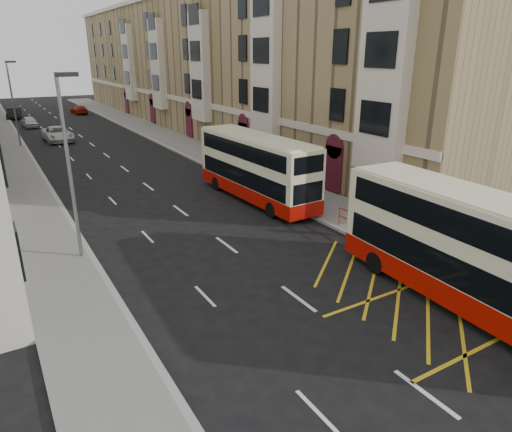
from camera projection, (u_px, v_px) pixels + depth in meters
ground at (373, 355)px, 14.22m from camera, size 200.00×200.00×0.00m
pavement_right at (204, 153)px, 42.31m from camera, size 4.00×120.00×0.15m
pavement_left at (20, 175)px, 34.85m from camera, size 3.00×120.00×0.15m
kerb_right at (184, 155)px, 41.34m from camera, size 0.25×120.00×0.15m
kerb_left at (41, 172)px, 35.57m from camera, size 0.25×120.00×0.15m
road_markings at (82, 137)px, 50.61m from camera, size 10.00×110.00×0.01m
terrace_right at (201, 64)px, 55.53m from camera, size 10.75×79.00×15.25m
guard_railing at (385, 232)px, 21.59m from camera, size 0.06×6.56×1.01m
street_lamp_near at (69, 159)px, 19.30m from camera, size 0.93×0.18×8.00m
street_lamp_far at (13, 99)px, 43.56m from camera, size 0.93×0.18×8.00m
double_decker_front at (469, 251)px, 16.37m from camera, size 3.01×10.85×4.28m
double_decker_rear at (256, 168)px, 28.42m from camera, size 2.74×10.40×4.12m
pedestrian_mid at (508, 249)px, 19.44m from camera, size 0.88×0.73×1.67m
pedestrian_far at (360, 218)px, 23.08m from camera, size 1.05×0.71×1.66m
white_van at (58, 134)px, 47.97m from camera, size 2.78×5.66×1.55m
car_silver at (30, 122)px, 56.92m from camera, size 1.82×4.02×1.34m
car_dark at (14, 113)px, 64.38m from camera, size 2.30×4.83×1.53m
car_red at (79, 110)px, 69.53m from camera, size 2.12×4.54×1.28m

